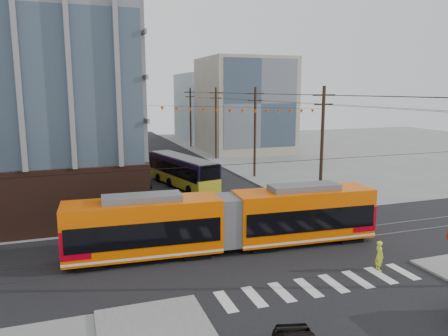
# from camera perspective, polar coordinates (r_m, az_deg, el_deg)

# --- Properties ---
(ground) EXTENTS (160.00, 160.00, 0.00)m
(ground) POSITION_cam_1_polar(r_m,az_deg,el_deg) (27.87, 9.22, -12.44)
(ground) COLOR slate
(bg_bldg_nw_near) EXTENTS (18.00, 16.00, 18.00)m
(bg_bldg_nw_near) POSITION_cam_1_polar(r_m,az_deg,el_deg) (74.64, -23.05, 8.12)
(bg_bldg_nw_near) COLOR #8C99A5
(bg_bldg_nw_near) RESTS_ON ground
(bg_bldg_ne_near) EXTENTS (14.00, 14.00, 16.00)m
(bg_bldg_ne_near) POSITION_cam_1_polar(r_m,az_deg,el_deg) (76.10, 2.68, 8.18)
(bg_bldg_ne_near) COLOR gray
(bg_bldg_ne_near) RESTS_ON ground
(bg_bldg_nw_far) EXTENTS (16.00, 18.00, 20.00)m
(bg_bldg_nw_far) POSITION_cam_1_polar(r_m,az_deg,el_deg) (94.50, -20.54, 9.16)
(bg_bldg_nw_far) COLOR gray
(bg_bldg_nw_far) RESTS_ON ground
(bg_bldg_ne_far) EXTENTS (16.00, 16.00, 14.00)m
(bg_bldg_ne_far) POSITION_cam_1_polar(r_m,az_deg,el_deg) (95.58, -0.74, 8.00)
(bg_bldg_ne_far) COLOR #8C99A5
(bg_bldg_ne_far) RESTS_ON ground
(utility_pole_far) EXTENTS (0.30, 0.30, 11.00)m
(utility_pole_far) POSITION_cam_1_polar(r_m,az_deg,el_deg) (81.43, -4.40, 6.53)
(utility_pole_far) COLOR black
(utility_pole_far) RESTS_ON ground
(streetcar) EXTENTS (21.06, 4.22, 4.03)m
(streetcar) POSITION_cam_1_polar(r_m,az_deg,el_deg) (29.30, 0.43, -6.97)
(streetcar) COLOR #E35400
(streetcar) RESTS_ON ground
(city_bus) EXTENTS (5.37, 12.52, 3.47)m
(city_bus) POSITION_cam_1_polar(r_m,az_deg,el_deg) (48.76, -5.51, -0.40)
(city_bus) COLOR black
(city_bus) RESTS_ON ground
(parked_car_silver) EXTENTS (1.61, 4.41, 1.44)m
(parked_car_silver) POSITION_cam_1_polar(r_m,az_deg,el_deg) (39.21, -8.39, -4.60)
(parked_car_silver) COLOR gray
(parked_car_silver) RESTS_ON ground
(parked_car_white) EXTENTS (3.24, 4.97, 1.34)m
(parked_car_white) POSITION_cam_1_polar(r_m,az_deg,el_deg) (41.36, -8.44, -3.90)
(parked_car_white) COLOR silver
(parked_car_white) RESTS_ON ground
(parked_car_grey) EXTENTS (2.58, 4.75, 1.26)m
(parked_car_grey) POSITION_cam_1_polar(r_m,az_deg,el_deg) (49.87, -10.74, -1.59)
(parked_car_grey) COLOR slate
(parked_car_grey) RESTS_ON ground
(pedestrian) EXTENTS (0.53, 0.72, 1.83)m
(pedestrian) POSITION_cam_1_polar(r_m,az_deg,el_deg) (28.08, 19.62, -10.73)
(pedestrian) COLOR #E6FF32
(pedestrian) RESTS_ON ground
(jersey_barrier) EXTENTS (1.51, 4.30, 0.84)m
(jersey_barrier) POSITION_cam_1_polar(r_m,az_deg,el_deg) (40.60, 12.28, -4.65)
(jersey_barrier) COLOR gray
(jersey_barrier) RESTS_ON ground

